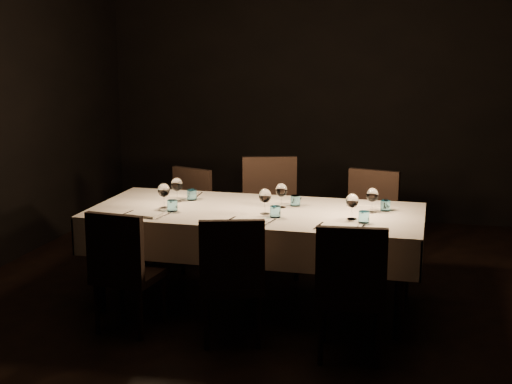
% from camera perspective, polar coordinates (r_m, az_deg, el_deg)
% --- Properties ---
extents(room, '(5.01, 6.01, 3.01)m').
position_cam_1_polar(room, '(5.33, -0.00, 6.31)').
color(room, black).
rests_on(room, ground).
extents(dining_table, '(2.52, 1.12, 0.76)m').
position_cam_1_polar(dining_table, '(5.47, -0.00, -2.19)').
color(dining_table, black).
rests_on(dining_table, ground).
extents(chair_near_left, '(0.46, 0.46, 0.89)m').
position_cam_1_polar(chair_near_left, '(5.07, -10.58, -5.81)').
color(chair_near_left, black).
rests_on(chair_near_left, ground).
extents(place_setting_near_left, '(0.37, 0.42, 0.20)m').
position_cam_1_polar(place_setting_near_left, '(5.44, -7.69, -0.72)').
color(place_setting_near_left, silver).
rests_on(place_setting_near_left, dining_table).
extents(chair_near_center, '(0.54, 0.54, 0.89)m').
position_cam_1_polar(chair_near_center, '(4.80, -1.96, -6.56)').
color(chair_near_center, black).
rests_on(chair_near_center, ground).
extents(place_setting_near_center, '(0.37, 0.41, 0.19)m').
position_cam_1_polar(place_setting_near_center, '(5.20, 0.54, -1.21)').
color(place_setting_near_center, silver).
rests_on(place_setting_near_center, dining_table).
extents(chair_near_right, '(0.48, 0.48, 0.92)m').
position_cam_1_polar(chair_near_right, '(4.59, 7.58, -7.42)').
color(chair_near_right, black).
rests_on(chair_near_right, ground).
extents(place_setting_near_right, '(0.36, 0.41, 0.19)m').
position_cam_1_polar(place_setting_near_right, '(5.09, 7.62, -1.62)').
color(place_setting_near_right, silver).
rests_on(place_setting_near_right, dining_table).
extents(chair_far_left, '(0.54, 0.54, 0.89)m').
position_cam_1_polar(chair_far_left, '(6.56, -5.65, -1.61)').
color(chair_far_left, black).
rests_on(chair_far_left, ground).
extents(place_setting_far_left, '(0.36, 0.42, 0.20)m').
position_cam_1_polar(place_setting_far_left, '(5.83, -5.95, 0.17)').
color(place_setting_far_left, silver).
rests_on(place_setting_far_left, dining_table).
extents(chair_far_center, '(0.61, 0.61, 1.02)m').
position_cam_1_polar(chair_far_center, '(6.33, 1.17, -1.47)').
color(chair_far_center, black).
rests_on(chair_far_center, ground).
extents(place_setting_far_center, '(0.35, 0.41, 0.19)m').
position_cam_1_polar(place_setting_far_center, '(5.60, 2.31, -0.28)').
color(place_setting_far_center, silver).
rests_on(place_setting_far_center, dining_table).
extents(chair_far_right, '(0.54, 0.54, 0.94)m').
position_cam_1_polar(chair_far_right, '(6.21, 9.00, -2.23)').
color(chair_far_right, black).
rests_on(chair_far_right, ground).
extents(place_setting_far_right, '(0.34, 0.41, 0.19)m').
position_cam_1_polar(place_setting_far_right, '(5.50, 9.42, -0.66)').
color(place_setting_far_right, silver).
rests_on(place_setting_far_right, dining_table).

